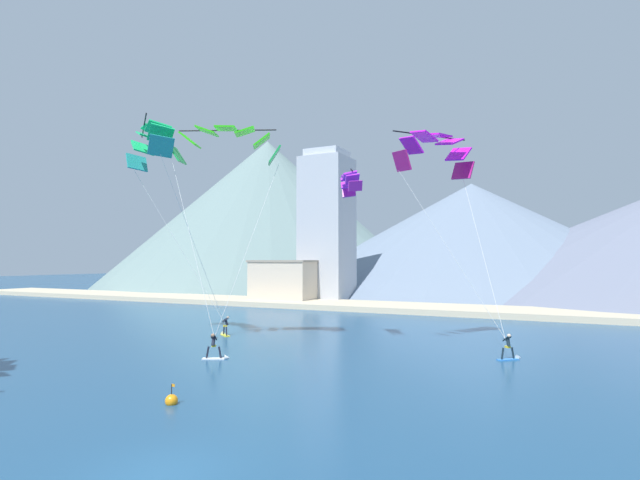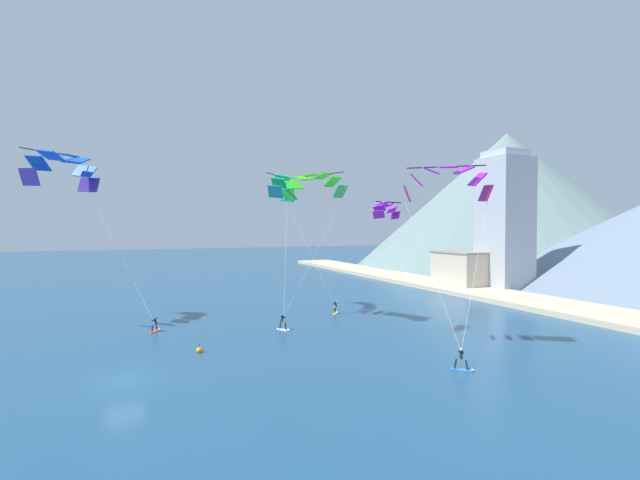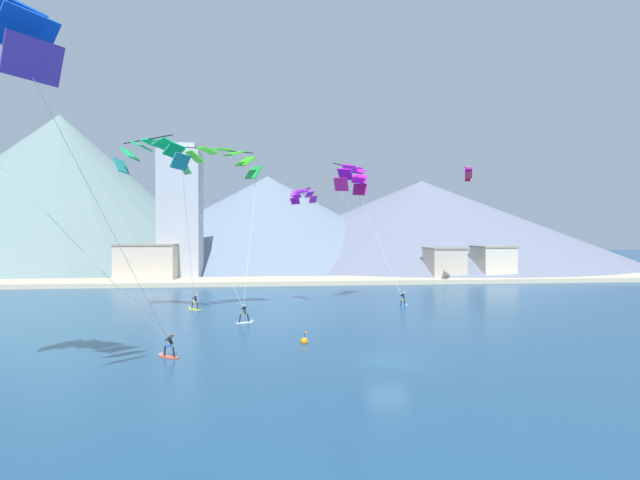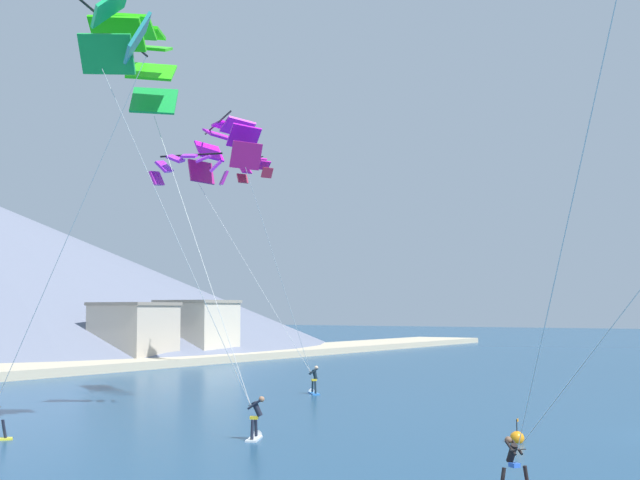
{
  "view_description": "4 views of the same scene",
  "coord_description": "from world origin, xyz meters",
  "px_view_note": "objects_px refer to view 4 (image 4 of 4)",
  "views": [
    {
      "loc": [
        10.89,
        -11.42,
        6.32
      ],
      "look_at": [
        -3.95,
        18.56,
        7.73
      ],
      "focal_mm": 28.0,
      "sensor_mm": 36.0,
      "label": 1
    },
    {
      "loc": [
        31.86,
        0.9,
        10.38
      ],
      "look_at": [
        -3.04,
        15.86,
        9.38
      ],
      "focal_mm": 24.0,
      "sensor_mm": 36.0,
      "label": 2
    },
    {
      "loc": [
        -7.74,
        -30.88,
        8.09
      ],
      "look_at": [
        -2.84,
        13.22,
        7.52
      ],
      "focal_mm": 28.0,
      "sensor_mm": 36.0,
      "label": 3
    },
    {
      "loc": [
        -37.98,
        -6.36,
        5.08
      ],
      "look_at": [
        -1.23,
        16.78,
        8.45
      ],
      "focal_mm": 50.0,
      "sensor_mm": 36.0,
      "label": 4
    }
  ],
  "objects_px": {
    "race_marker_buoy": "(517,438)",
    "parafoil_kite_distant_high_outer": "(190,166)",
    "kitesurfer_near_lead": "(256,425)",
    "kitesurfer_far_left": "(507,478)",
    "kitesurfer_mid_center": "(313,385)",
    "parafoil_kite_mid_center": "(226,144)",
    "parafoil_kite_near_lead": "(135,54)",
    "parafoil_kite_distant_low_drift": "(254,167)"
  },
  "relations": [
    {
      "from": "race_marker_buoy",
      "to": "parafoil_kite_distant_high_outer",
      "type": "bearing_deg",
      "value": 86.05
    },
    {
      "from": "kitesurfer_near_lead",
      "to": "kitesurfer_far_left",
      "type": "distance_m",
      "value": 12.91
    },
    {
      "from": "parafoil_kite_distant_high_outer",
      "to": "kitesurfer_far_left",
      "type": "bearing_deg",
      "value": -117.07
    },
    {
      "from": "kitesurfer_mid_center",
      "to": "parafoil_kite_distant_high_outer",
      "type": "xyz_separation_m",
      "value": [
        -11.22,
        0.29,
        11.83
      ]
    },
    {
      "from": "parafoil_kite_mid_center",
      "to": "race_marker_buoy",
      "type": "relative_size",
      "value": 14.27
    },
    {
      "from": "kitesurfer_near_lead",
      "to": "parafoil_kite_distant_high_outer",
      "type": "height_order",
      "value": "parafoil_kite_distant_high_outer"
    },
    {
      "from": "parafoil_kite_distant_high_outer",
      "to": "parafoil_kite_mid_center",
      "type": "bearing_deg",
      "value": 21.83
    },
    {
      "from": "parafoil_kite_near_lead",
      "to": "parafoil_kite_distant_low_drift",
      "type": "xyz_separation_m",
      "value": [
        33.04,
        18.37,
        1.44
      ]
    },
    {
      "from": "kitesurfer_mid_center",
      "to": "race_marker_buoy",
      "type": "distance_m",
      "value": 21.19
    },
    {
      "from": "kitesurfer_mid_center",
      "to": "parafoil_kite_distant_high_outer",
      "type": "relative_size",
      "value": 0.46
    },
    {
      "from": "kitesurfer_near_lead",
      "to": "parafoil_kite_distant_high_outer",
      "type": "bearing_deg",
      "value": 55.8
    },
    {
      "from": "parafoil_kite_distant_low_drift",
      "to": "parafoil_kite_near_lead",
      "type": "bearing_deg",
      "value": -150.92
    },
    {
      "from": "kitesurfer_near_lead",
      "to": "race_marker_buoy",
      "type": "height_order",
      "value": "kitesurfer_near_lead"
    },
    {
      "from": "parafoil_kite_mid_center",
      "to": "parafoil_kite_near_lead",
      "type": "bearing_deg",
      "value": -155.25
    },
    {
      "from": "parafoil_kite_distant_high_outer",
      "to": "kitesurfer_near_lead",
      "type": "bearing_deg",
      "value": -124.2
    },
    {
      "from": "kitesurfer_far_left",
      "to": "parafoil_kite_distant_high_outer",
      "type": "xyz_separation_m",
      "value": [
        10.47,
        20.49,
        11.92
      ]
    },
    {
      "from": "kitesurfer_near_lead",
      "to": "parafoil_kite_distant_low_drift",
      "type": "relative_size",
      "value": 0.4
    },
    {
      "from": "kitesurfer_near_lead",
      "to": "parafoil_kite_distant_high_outer",
      "type": "xyz_separation_m",
      "value": [
        5.76,
        8.47,
        11.81
      ]
    },
    {
      "from": "kitesurfer_mid_center",
      "to": "parafoil_kite_near_lead",
      "type": "bearing_deg",
      "value": -168.64
    },
    {
      "from": "parafoil_kite_distant_high_outer",
      "to": "kitesurfer_mid_center",
      "type": "bearing_deg",
      "value": -1.46
    },
    {
      "from": "parafoil_kite_mid_center",
      "to": "parafoil_kite_distant_low_drift",
      "type": "distance_m",
      "value": 22.23
    },
    {
      "from": "parafoil_kite_mid_center",
      "to": "parafoil_kite_distant_high_outer",
      "type": "xyz_separation_m",
      "value": [
        -5.94,
        -2.38,
        -2.28
      ]
    },
    {
      "from": "kitesurfer_far_left",
      "to": "parafoil_kite_mid_center",
      "type": "xyz_separation_m",
      "value": [
        16.41,
        22.86,
        14.19
      ]
    },
    {
      "from": "kitesurfer_near_lead",
      "to": "race_marker_buoy",
      "type": "xyz_separation_m",
      "value": [
        4.55,
        -8.99,
        -0.38
      ]
    },
    {
      "from": "kitesurfer_far_left",
      "to": "parafoil_kite_mid_center",
      "type": "relative_size",
      "value": 0.11
    },
    {
      "from": "kitesurfer_mid_center",
      "to": "parafoil_kite_mid_center",
      "type": "distance_m",
      "value": 15.29
    },
    {
      "from": "kitesurfer_far_left",
      "to": "parafoil_kite_mid_center",
      "type": "height_order",
      "value": "parafoil_kite_mid_center"
    },
    {
      "from": "race_marker_buoy",
      "to": "kitesurfer_far_left",
      "type": "bearing_deg",
      "value": -161.88
    },
    {
      "from": "kitesurfer_mid_center",
      "to": "parafoil_kite_distant_low_drift",
      "type": "relative_size",
      "value": 0.4
    },
    {
      "from": "parafoil_kite_mid_center",
      "to": "parafoil_kite_distant_high_outer",
      "type": "distance_m",
      "value": 6.79
    },
    {
      "from": "parafoil_kite_near_lead",
      "to": "parafoil_kite_mid_center",
      "type": "xyz_separation_m",
      "value": [
        14.31,
        6.6,
        -0.78
      ]
    },
    {
      "from": "kitesurfer_near_lead",
      "to": "parafoil_kite_mid_center",
      "type": "relative_size",
      "value": 0.12
    },
    {
      "from": "parafoil_kite_distant_high_outer",
      "to": "race_marker_buoy",
      "type": "distance_m",
      "value": 21.32
    },
    {
      "from": "kitesurfer_mid_center",
      "to": "kitesurfer_far_left",
      "type": "height_order",
      "value": "kitesurfer_mid_center"
    },
    {
      "from": "parafoil_kite_near_lead",
      "to": "kitesurfer_mid_center",
      "type": "bearing_deg",
      "value": 11.36
    },
    {
      "from": "kitesurfer_near_lead",
      "to": "parafoil_kite_distant_high_outer",
      "type": "relative_size",
      "value": 0.46
    },
    {
      "from": "parafoil_kite_near_lead",
      "to": "race_marker_buoy",
      "type": "xyz_separation_m",
      "value": [
        7.17,
        -13.23,
        -15.25
      ]
    },
    {
      "from": "parafoil_kite_distant_low_drift",
      "to": "race_marker_buoy",
      "type": "xyz_separation_m",
      "value": [
        -25.88,
        -31.61,
        -16.69
      ]
    },
    {
      "from": "parafoil_kite_mid_center",
      "to": "race_marker_buoy",
      "type": "bearing_deg",
      "value": -109.82
    },
    {
      "from": "kitesurfer_far_left",
      "to": "parafoil_kite_distant_high_outer",
      "type": "distance_m",
      "value": 25.91
    },
    {
      "from": "kitesurfer_near_lead",
      "to": "parafoil_kite_distant_low_drift",
      "type": "xyz_separation_m",
      "value": [
        30.43,
        22.62,
        16.3
      ]
    },
    {
      "from": "parafoil_kite_mid_center",
      "to": "kitesurfer_mid_center",
      "type": "bearing_deg",
      "value": -26.8
    }
  ]
}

